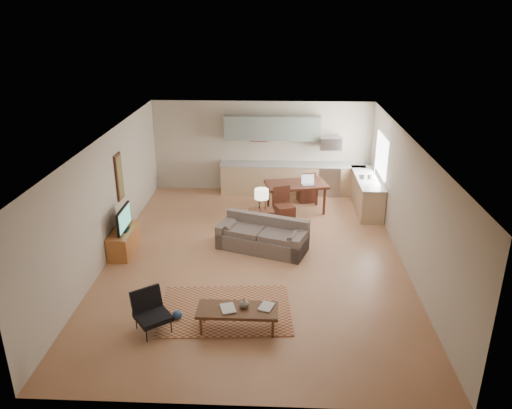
{
  "coord_description": "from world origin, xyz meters",
  "views": [
    {
      "loc": [
        0.45,
        -9.97,
        5.24
      ],
      "look_at": [
        0.0,
        0.3,
        1.15
      ],
      "focal_mm": 35.0,
      "sensor_mm": 36.0,
      "label": 1
    }
  ],
  "objects_px": {
    "console_table": "(261,223)",
    "dining_table": "(296,197)",
    "sofa": "(262,235)",
    "coffee_table": "(238,319)",
    "armchair": "(153,313)",
    "tv_credenza": "(124,241)"
  },
  "relations": [
    {
      "from": "dining_table",
      "to": "coffee_table",
      "type": "bearing_deg",
      "value": -114.85
    },
    {
      "from": "tv_credenza",
      "to": "dining_table",
      "type": "distance_m",
      "value": 4.76
    },
    {
      "from": "sofa",
      "to": "coffee_table",
      "type": "height_order",
      "value": "sofa"
    },
    {
      "from": "sofa",
      "to": "armchair",
      "type": "relative_size",
      "value": 2.94
    },
    {
      "from": "sofa",
      "to": "tv_credenza",
      "type": "relative_size",
      "value": 1.8
    },
    {
      "from": "console_table",
      "to": "dining_table",
      "type": "xyz_separation_m",
      "value": [
        0.88,
        1.62,
        0.06
      ]
    },
    {
      "from": "tv_credenza",
      "to": "console_table",
      "type": "relative_size",
      "value": 1.71
    },
    {
      "from": "armchair",
      "to": "console_table",
      "type": "relative_size",
      "value": 1.05
    },
    {
      "from": "armchair",
      "to": "dining_table",
      "type": "relative_size",
      "value": 0.45
    },
    {
      "from": "sofa",
      "to": "dining_table",
      "type": "relative_size",
      "value": 1.31
    },
    {
      "from": "sofa",
      "to": "armchair",
      "type": "height_order",
      "value": "sofa"
    },
    {
      "from": "armchair",
      "to": "dining_table",
      "type": "xyz_separation_m",
      "value": [
        2.61,
        5.55,
        0.05
      ]
    },
    {
      "from": "coffee_table",
      "to": "dining_table",
      "type": "bearing_deg",
      "value": 78.32
    },
    {
      "from": "tv_credenza",
      "to": "dining_table",
      "type": "bearing_deg",
      "value": 33.15
    },
    {
      "from": "sofa",
      "to": "armchair",
      "type": "xyz_separation_m",
      "value": [
        -1.78,
        -3.21,
        -0.01
      ]
    },
    {
      "from": "tv_credenza",
      "to": "console_table",
      "type": "xyz_separation_m",
      "value": [
        3.1,
        0.98,
        0.07
      ]
    },
    {
      "from": "armchair",
      "to": "console_table",
      "type": "xyz_separation_m",
      "value": [
        1.73,
        3.93,
        -0.02
      ]
    },
    {
      "from": "sofa",
      "to": "armchair",
      "type": "bearing_deg",
      "value": -99.18
    },
    {
      "from": "coffee_table",
      "to": "console_table",
      "type": "distance_m",
      "value": 3.84
    },
    {
      "from": "coffee_table",
      "to": "armchair",
      "type": "xyz_separation_m",
      "value": [
        -1.45,
        -0.11,
        0.15
      ]
    },
    {
      "from": "coffee_table",
      "to": "armchair",
      "type": "bearing_deg",
      "value": -175.41
    },
    {
      "from": "sofa",
      "to": "dining_table",
      "type": "bearing_deg",
      "value": 90.14
    }
  ]
}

